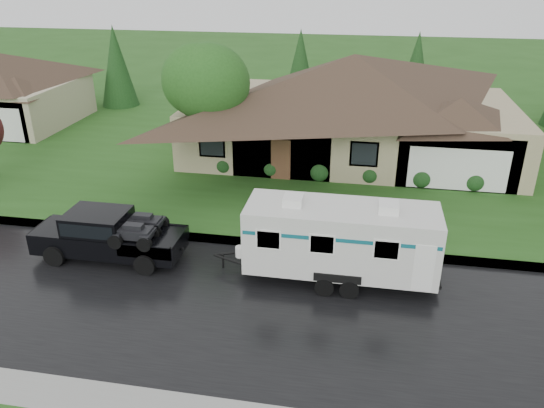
{
  "coord_description": "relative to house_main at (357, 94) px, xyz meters",
  "views": [
    {
      "loc": [
        2.83,
        -16.03,
        10.37
      ],
      "look_at": [
        -0.43,
        2.0,
        1.95
      ],
      "focal_mm": 35.0,
      "sensor_mm": 36.0,
      "label": 1
    }
  ],
  "objects": [
    {
      "name": "curb",
      "position": [
        -2.29,
        -11.59,
        -3.52
      ],
      "size": [
        140.0,
        0.5,
        0.15
      ],
      "primitive_type": "cube",
      "color": "gray",
      "rests_on": "ground"
    },
    {
      "name": "ground",
      "position": [
        -2.29,
        -13.84,
        -3.59
      ],
      "size": [
        140.0,
        140.0,
        0.0
      ],
      "primitive_type": "plane",
      "color": "#234E18",
      "rests_on": "ground"
    },
    {
      "name": "house_main",
      "position": [
        0.0,
        0.0,
        0.0
      ],
      "size": [
        19.44,
        10.8,
        6.9
      ],
      "color": "tan",
      "rests_on": "lawn"
    },
    {
      "name": "travel_trailer",
      "position": [
        0.02,
        -13.56,
        -1.94
      ],
      "size": [
        6.94,
        2.44,
        3.11
      ],
      "color": "silver",
      "rests_on": "ground"
    },
    {
      "name": "pickup_truck",
      "position": [
        -8.79,
        -13.56,
        -2.59
      ],
      "size": [
        5.63,
        2.14,
        1.88
      ],
      "color": "black",
      "rests_on": "ground"
    },
    {
      "name": "shrub_row",
      "position": [
        -0.29,
        -4.54,
        -2.94
      ],
      "size": [
        13.6,
        1.0,
        1.0
      ],
      "color": "#143814",
      "rests_on": "lawn"
    },
    {
      "name": "tree_left_green",
      "position": [
        -7.37,
        -4.49,
        1.09
      ],
      "size": [
        3.95,
        3.95,
        6.54
      ],
      "color": "#382B1E",
      "rests_on": "lawn"
    },
    {
      "name": "lawn",
      "position": [
        -2.29,
        1.16,
        -3.52
      ],
      "size": [
        140.0,
        26.0,
        0.15
      ],
      "primitive_type": "cube",
      "color": "#234E18",
      "rests_on": "ground"
    },
    {
      "name": "road",
      "position": [
        -2.29,
        -15.84,
        -3.59
      ],
      "size": [
        140.0,
        8.0,
        0.01
      ],
      "primitive_type": "cube",
      "color": "black",
      "rests_on": "ground"
    }
  ]
}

